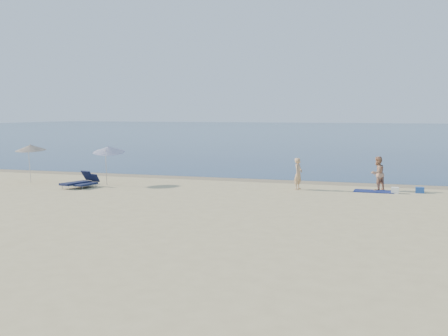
# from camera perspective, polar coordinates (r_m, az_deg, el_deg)

# --- Properties ---
(ground) EXTENTS (160.00, 160.00, 0.00)m
(ground) POSITION_cam_1_polar(r_m,az_deg,el_deg) (13.40, -13.19, -11.15)
(ground) COLOR tan
(ground) RESTS_ON ground
(sea) EXTENTS (240.00, 160.00, 0.01)m
(sea) POSITION_cam_1_polar(r_m,az_deg,el_deg) (111.21, 14.55, 3.60)
(sea) COLOR #0B2245
(sea) RESTS_ON ground
(wet_sand_strip) EXTENTS (240.00, 1.60, 0.00)m
(wet_sand_strip) POSITION_cam_1_polar(r_m,az_deg,el_deg) (31.31, 5.49, -1.34)
(wet_sand_strip) COLOR #847254
(wet_sand_strip) RESTS_ON ground
(person_left) EXTENTS (0.47, 0.63, 1.57)m
(person_left) POSITION_cam_1_polar(r_m,az_deg,el_deg) (28.02, 7.56, -0.58)
(person_left) COLOR tan
(person_left) RESTS_ON ground
(person_right) EXTENTS (1.00, 1.03, 1.67)m
(person_right) POSITION_cam_1_polar(r_m,az_deg,el_deg) (28.47, 15.33, -0.54)
(person_right) COLOR tan
(person_right) RESTS_ON ground
(beach_towel) EXTENTS (1.90, 1.07, 0.03)m
(beach_towel) POSITION_cam_1_polar(r_m,az_deg,el_deg) (28.08, 14.98, -2.30)
(beach_towel) COLOR #0F184C
(beach_towel) RESTS_ON ground
(white_bag) EXTENTS (0.35, 0.30, 0.29)m
(white_bag) POSITION_cam_1_polar(r_m,az_deg,el_deg) (27.72, 16.97, -2.19)
(white_bag) COLOR white
(white_bag) RESTS_ON ground
(blue_cooler) EXTENTS (0.40, 0.29, 0.29)m
(blue_cooler) POSITION_cam_1_polar(r_m,az_deg,el_deg) (28.22, 19.27, -2.13)
(blue_cooler) COLOR #1E49A3
(blue_cooler) RESTS_ON ground
(umbrella_near) EXTENTS (2.16, 2.17, 2.19)m
(umbrella_near) POSITION_cam_1_polar(r_m,az_deg,el_deg) (30.17, -11.64, 1.86)
(umbrella_near) COLOR silver
(umbrella_near) RESTS_ON ground
(umbrella_far) EXTENTS (1.67, 1.69, 2.17)m
(umbrella_far) POSITION_cam_1_polar(r_m,az_deg,el_deg) (32.13, -19.05, 1.97)
(umbrella_far) COLOR silver
(umbrella_far) RESTS_ON ground
(lounger_left) EXTENTS (0.68, 1.55, 0.66)m
(lounger_left) POSITION_cam_1_polar(r_m,az_deg,el_deg) (29.31, -13.70, -1.49)
(lounger_left) COLOR #151B3A
(lounger_left) RESTS_ON ground
(lounger_right) EXTENTS (1.07, 1.94, 0.82)m
(lounger_right) POSITION_cam_1_polar(r_m,az_deg,el_deg) (29.52, -14.64, -1.36)
(lounger_right) COLOR #141937
(lounger_right) RESTS_ON ground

